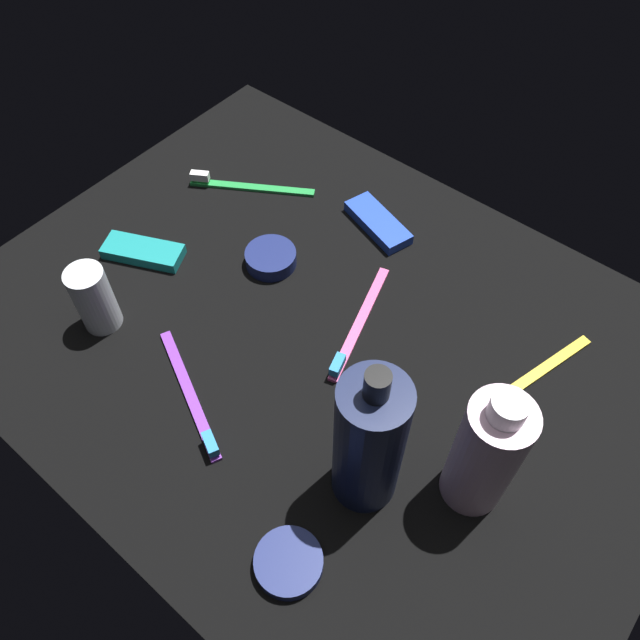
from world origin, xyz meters
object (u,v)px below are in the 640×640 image
object	(u,v)px
bodywash_bottle	(486,454)
deodorant_stick	(94,299)
snack_bar_blue	(378,223)
toothbrush_purple	(192,399)
cream_tin_left	(271,258)
toothbrush_yellow	(527,380)
toothbrush_green	(244,185)
lotion_bottle	(369,443)
toothbrush_pink	(357,327)
cream_tin_right	(289,563)
snack_bar_teal	(143,252)

from	to	relation	value
bodywash_bottle	deodorant_stick	bearing A→B (deg)	12.53
snack_bar_blue	toothbrush_purple	bearing A→B (deg)	107.74
toothbrush_purple	cream_tin_left	distance (cm)	21.95
deodorant_stick	snack_bar_blue	distance (cm)	37.84
toothbrush_yellow	toothbrush_green	world-z (taller)	same
bodywash_bottle	toothbrush_yellow	xyz separation A→B (cm)	(1.60, -14.65, -7.42)
lotion_bottle	toothbrush_yellow	world-z (taller)	lotion_bottle
lotion_bottle	cream_tin_left	xyz separation A→B (cm)	(27.27, -16.22, -8.16)
toothbrush_yellow	toothbrush_pink	distance (cm)	20.22
toothbrush_green	cream_tin_right	world-z (taller)	toothbrush_green
snack_bar_teal	cream_tin_left	xyz separation A→B (cm)	(-13.82, -9.59, 0.24)
lotion_bottle	toothbrush_purple	size ratio (longest dim) A/B	1.23
snack_bar_blue	toothbrush_green	bearing A→B (deg)	34.19
snack_bar_teal	cream_tin_left	bearing A→B (deg)	-169.94
toothbrush_pink	cream_tin_right	world-z (taller)	toothbrush_pink
toothbrush_yellow	snack_bar_blue	size ratio (longest dim) A/B	1.70
snack_bar_blue	snack_bar_teal	distance (cm)	31.42
bodywash_bottle	snack_bar_blue	size ratio (longest dim) A/B	1.69
lotion_bottle	cream_tin_right	distance (cm)	13.87
deodorant_stick	toothbrush_pink	size ratio (longest dim) A/B	0.50
toothbrush_yellow	toothbrush_green	size ratio (longest dim) A/B	1.11
toothbrush_pink	toothbrush_green	bearing A→B (deg)	-19.36
toothbrush_yellow	cream_tin_right	xyz separation A→B (cm)	(7.58, 32.10, 0.15)
toothbrush_pink	snack_bar_teal	world-z (taller)	toothbrush_pink
toothbrush_yellow	cream_tin_left	bearing A→B (deg)	8.03
toothbrush_yellow	snack_bar_teal	xyz separation A→B (cm)	(48.17, 14.43, 0.14)
toothbrush_yellow	toothbrush_pink	xyz separation A→B (cm)	(19.22, 6.30, 0.00)
toothbrush_green	cream_tin_right	bearing A→B (deg)	137.92
toothbrush_yellow	cream_tin_right	bearing A→B (deg)	76.71
lotion_bottle	snack_bar_blue	bearing A→B (deg)	-55.98
bodywash_bottle	toothbrush_green	distance (cm)	52.33
toothbrush_purple	snack_bar_blue	distance (cm)	34.95
toothbrush_purple	cream_tin_left	size ratio (longest dim) A/B	2.54
lotion_bottle	toothbrush_yellow	distance (cm)	23.81
snack_bar_blue	toothbrush_pink	bearing A→B (deg)	135.52
deodorant_stick	snack_bar_teal	world-z (taller)	deodorant_stick
lotion_bottle	toothbrush_green	world-z (taller)	lotion_bottle
cream_tin_right	snack_bar_teal	bearing A→B (deg)	-23.52
toothbrush_green	toothbrush_pink	bearing A→B (deg)	160.64
lotion_bottle	bodywash_bottle	distance (cm)	10.85
deodorant_stick	toothbrush_purple	distance (cm)	16.84
snack_bar_teal	cream_tin_left	size ratio (longest dim) A/B	1.57
snack_bar_blue	cream_tin_left	size ratio (longest dim) A/B	1.57
toothbrush_pink	snack_bar_teal	bearing A→B (deg)	15.68
toothbrush_purple	cream_tin_left	xyz separation A→B (cm)	(7.01, -20.79, 0.39)
toothbrush_purple	cream_tin_right	bearing A→B (deg)	161.89
deodorant_stick	toothbrush_green	world-z (taller)	deodorant_stick
snack_bar_teal	bodywash_bottle	bearing A→B (deg)	155.06
toothbrush_green	deodorant_stick	bearing A→B (deg)	96.55
deodorant_stick	cream_tin_right	bearing A→B (deg)	168.46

